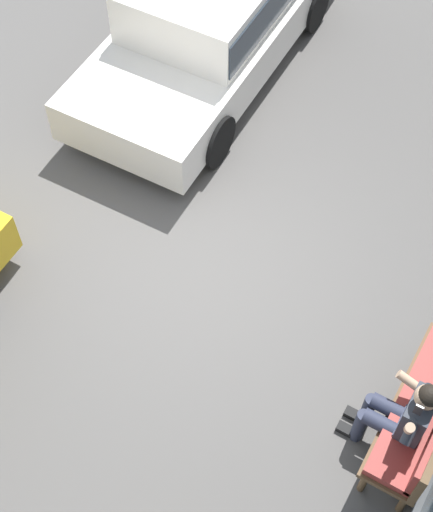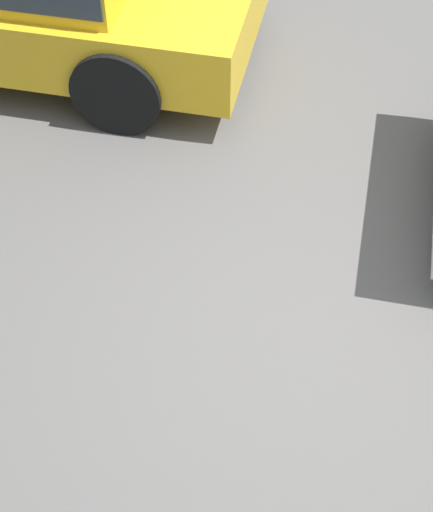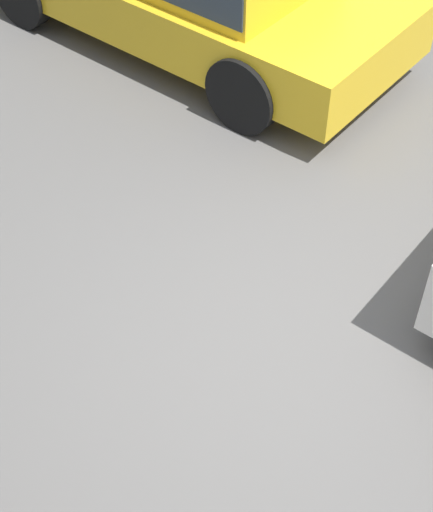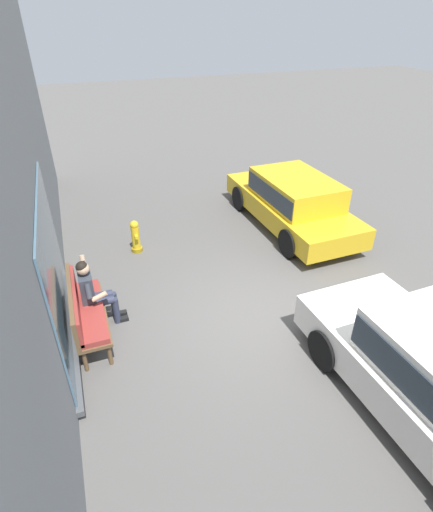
{
  "view_description": "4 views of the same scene",
  "coord_description": "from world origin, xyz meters",
  "px_view_note": "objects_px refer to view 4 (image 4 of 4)",
  "views": [
    {
      "loc": [
        4.12,
        2.6,
        7.36
      ],
      "look_at": [
        0.29,
        0.37,
        0.78
      ],
      "focal_mm": 55.0,
      "sensor_mm": 36.0,
      "label": 1
    },
    {
      "loc": [
        -0.01,
        2.6,
        3.84
      ],
      "look_at": [
        0.6,
        0.05,
        0.84
      ],
      "focal_mm": 55.0,
      "sensor_mm": 36.0,
      "label": 2
    },
    {
      "loc": [
        -1.6,
        2.6,
        4.12
      ],
      "look_at": [
        0.39,
        0.24,
        0.91
      ],
      "focal_mm": 55.0,
      "sensor_mm": 36.0,
      "label": 3
    },
    {
      "loc": [
        -5.15,
        2.6,
        5.0
      ],
      "look_at": [
        0.81,
        0.39,
        1.02
      ],
      "focal_mm": 28.0,
      "sensor_mm": 36.0,
      "label": 4
    }
  ],
  "objects_px": {
    "bench": "(83,309)",
    "fire_hydrant": "(136,237)",
    "parked_car_mid": "(293,199)",
    "person_on_phone": "(94,291)"
  },
  "relations": [
    {
      "from": "person_on_phone",
      "to": "parked_car_mid",
      "type": "relative_size",
      "value": 0.31
    },
    {
      "from": "bench",
      "to": "fire_hydrant",
      "type": "distance_m",
      "value": 2.95
    },
    {
      "from": "person_on_phone",
      "to": "fire_hydrant",
      "type": "bearing_deg",
      "value": -26.15
    },
    {
      "from": "bench",
      "to": "person_on_phone",
      "type": "relative_size",
      "value": 1.31
    },
    {
      "from": "parked_car_mid",
      "to": "fire_hydrant",
      "type": "xyz_separation_m",
      "value": [
        0.14,
        4.1,
        -0.38
      ]
    },
    {
      "from": "bench",
      "to": "parked_car_mid",
      "type": "xyz_separation_m",
      "value": [
        2.47,
        -5.46,
        0.17
      ]
    },
    {
      "from": "fire_hydrant",
      "to": "person_on_phone",
      "type": "bearing_deg",
      "value": 153.85
    },
    {
      "from": "bench",
      "to": "parked_car_mid",
      "type": "bearing_deg",
      "value": -65.68
    },
    {
      "from": "bench",
      "to": "person_on_phone",
      "type": "bearing_deg",
      "value": -38.81
    },
    {
      "from": "parked_car_mid",
      "to": "fire_hydrant",
      "type": "distance_m",
      "value": 4.12
    }
  ]
}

